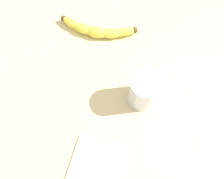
# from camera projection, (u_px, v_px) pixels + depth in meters

# --- Properties ---
(wooden_tabletop) EXTENTS (1.20, 1.20, 0.03)m
(wooden_tabletop) POSITION_uv_depth(u_px,v_px,m) (111.00, 77.00, 0.64)
(wooden_tabletop) COLOR #D8C188
(wooden_tabletop) RESTS_ON ground
(banana) EXTENTS (0.10, 0.23, 0.03)m
(banana) POSITION_uv_depth(u_px,v_px,m) (97.00, 30.00, 0.66)
(banana) COLOR yellow
(banana) RESTS_ON wooden_tabletop
(smoothie_glass) EXTENTS (0.08, 0.08, 0.10)m
(smoothie_glass) POSITION_uv_depth(u_px,v_px,m) (143.00, 91.00, 0.55)
(smoothie_glass) COLOR silver
(smoothie_glass) RESTS_ON wooden_tabletop
(folded_napkin) EXTENTS (0.16, 0.16, 0.01)m
(folded_napkin) POSITION_uv_depth(u_px,v_px,m) (96.00, 167.00, 0.53)
(folded_napkin) COLOR white
(folded_napkin) RESTS_ON wooden_tabletop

